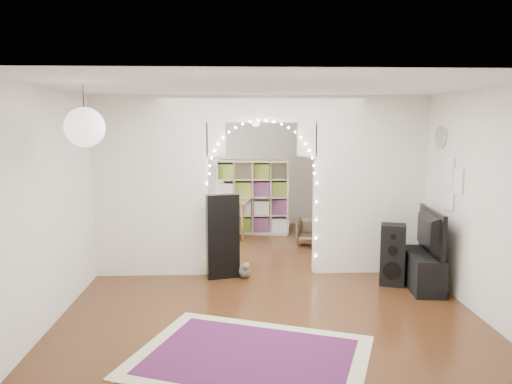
{
  "coord_description": "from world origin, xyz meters",
  "views": [
    {
      "loc": [
        -0.41,
        -7.48,
        2.29
      ],
      "look_at": [
        -0.07,
        0.3,
        1.21
      ],
      "focal_mm": 35.0,
      "sensor_mm": 36.0,
      "label": 1
    }
  ],
  "objects_px": {
    "floor_speaker": "(393,255)",
    "bookcase": "(252,197)",
    "dining_chair_right": "(311,232)",
    "dining_table": "(221,202)",
    "dining_chair_left": "(217,229)",
    "media_console": "(422,271)",
    "acoustic_guitar": "(218,251)"
  },
  "relations": [
    {
      "from": "dining_table",
      "to": "acoustic_guitar",
      "type": "bearing_deg",
      "value": -77.46
    },
    {
      "from": "acoustic_guitar",
      "to": "media_console",
      "type": "height_order",
      "value": "acoustic_guitar"
    },
    {
      "from": "bookcase",
      "to": "dining_chair_left",
      "type": "bearing_deg",
      "value": -131.39
    },
    {
      "from": "acoustic_guitar",
      "to": "floor_speaker",
      "type": "height_order",
      "value": "acoustic_guitar"
    },
    {
      "from": "media_console",
      "to": "acoustic_guitar",
      "type": "bearing_deg",
      "value": 173.49
    },
    {
      "from": "bookcase",
      "to": "dining_chair_left",
      "type": "xyz_separation_m",
      "value": [
        -0.72,
        -0.56,
        -0.56
      ]
    },
    {
      "from": "media_console",
      "to": "bookcase",
      "type": "xyz_separation_m",
      "value": [
        -2.24,
        3.62,
        0.52
      ]
    },
    {
      "from": "media_console",
      "to": "dining_chair_right",
      "type": "bearing_deg",
      "value": 119.34
    },
    {
      "from": "dining_chair_right",
      "to": "bookcase",
      "type": "bearing_deg",
      "value": 151.59
    },
    {
      "from": "floor_speaker",
      "to": "dining_table",
      "type": "bearing_deg",
      "value": 145.53
    },
    {
      "from": "acoustic_guitar",
      "to": "dining_chair_left",
      "type": "distance_m",
      "value": 2.48
    },
    {
      "from": "dining_table",
      "to": "dining_chair_left",
      "type": "distance_m",
      "value": 0.61
    },
    {
      "from": "dining_table",
      "to": "dining_chair_right",
      "type": "height_order",
      "value": "dining_table"
    },
    {
      "from": "acoustic_guitar",
      "to": "bookcase",
      "type": "distance_m",
      "value": 3.11
    },
    {
      "from": "floor_speaker",
      "to": "bookcase",
      "type": "relative_size",
      "value": 0.57
    },
    {
      "from": "floor_speaker",
      "to": "dining_table",
      "type": "height_order",
      "value": "floor_speaker"
    },
    {
      "from": "floor_speaker",
      "to": "media_console",
      "type": "xyz_separation_m",
      "value": [
        0.37,
        -0.17,
        -0.19
      ]
    },
    {
      "from": "dining_chair_left",
      "to": "dining_chair_right",
      "type": "height_order",
      "value": "dining_chair_right"
    },
    {
      "from": "dining_table",
      "to": "dining_chair_left",
      "type": "relative_size",
      "value": 2.87
    },
    {
      "from": "dining_table",
      "to": "dining_chair_right",
      "type": "bearing_deg",
      "value": -14.28
    },
    {
      "from": "bookcase",
      "to": "dining_chair_left",
      "type": "height_order",
      "value": "bookcase"
    },
    {
      "from": "acoustic_guitar",
      "to": "dining_chair_right",
      "type": "distance_m",
      "value": 2.63
    },
    {
      "from": "acoustic_guitar",
      "to": "dining_chair_left",
      "type": "height_order",
      "value": "acoustic_guitar"
    },
    {
      "from": "bookcase",
      "to": "dining_chair_right",
      "type": "relative_size",
      "value": 2.93
    },
    {
      "from": "dining_chair_left",
      "to": "media_console",
      "type": "bearing_deg",
      "value": -50.89
    },
    {
      "from": "media_console",
      "to": "dining_table",
      "type": "height_order",
      "value": "dining_table"
    },
    {
      "from": "dining_table",
      "to": "floor_speaker",
      "type": "bearing_deg",
      "value": -40.59
    },
    {
      "from": "acoustic_guitar",
      "to": "floor_speaker",
      "type": "relative_size",
      "value": 1.08
    },
    {
      "from": "floor_speaker",
      "to": "dining_table",
      "type": "relative_size",
      "value": 0.65
    },
    {
      "from": "floor_speaker",
      "to": "dining_chair_right",
      "type": "distance_m",
      "value": 2.56
    },
    {
      "from": "media_console",
      "to": "dining_chair_right",
      "type": "xyz_separation_m",
      "value": [
        -1.16,
        2.6,
        -0.01
      ]
    },
    {
      "from": "dining_table",
      "to": "media_console",
      "type": "bearing_deg",
      "value": -38.15
    }
  ]
}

